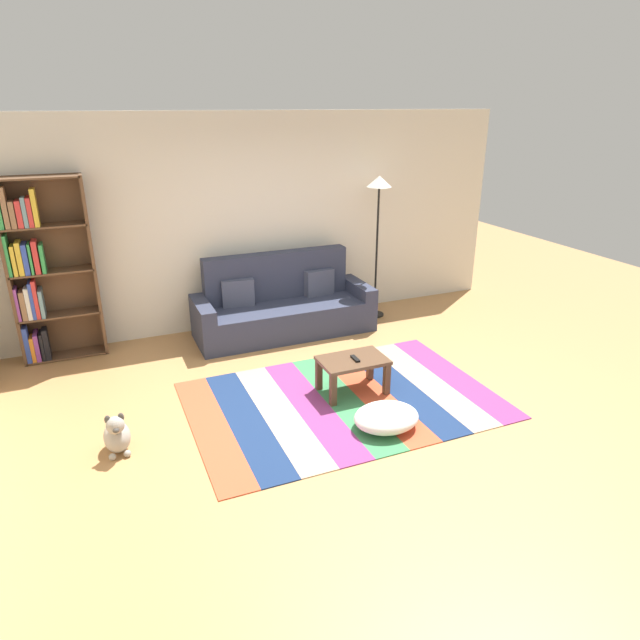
# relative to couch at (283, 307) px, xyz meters

# --- Properties ---
(ground_plane) EXTENTS (14.00, 14.00, 0.00)m
(ground_plane) POSITION_rel_couch_xyz_m (-0.05, -2.02, -0.34)
(ground_plane) COLOR #B27F4C
(back_wall) EXTENTS (6.80, 0.10, 2.70)m
(back_wall) POSITION_rel_couch_xyz_m (-0.05, 0.53, 1.01)
(back_wall) COLOR silver
(back_wall) RESTS_ON ground_plane
(rug) EXTENTS (3.00, 2.02, 0.01)m
(rug) POSITION_rel_couch_xyz_m (-0.06, -1.95, -0.33)
(rug) COLOR #C64C2D
(rug) RESTS_ON ground_plane
(couch) EXTENTS (2.26, 0.80, 1.00)m
(couch) POSITION_rel_couch_xyz_m (0.00, 0.00, 0.00)
(couch) COLOR #2D3347
(couch) RESTS_ON ground_plane
(bookshelf) EXTENTS (0.90, 0.28, 2.07)m
(bookshelf) POSITION_rel_couch_xyz_m (-2.71, 0.28, 0.71)
(bookshelf) COLOR brown
(bookshelf) RESTS_ON ground_plane
(coffee_table) EXTENTS (0.68, 0.44, 0.37)m
(coffee_table) POSITION_rel_couch_xyz_m (0.11, -1.82, -0.03)
(coffee_table) COLOR #513826
(coffee_table) RESTS_ON rug
(pouf) EXTENTS (0.61, 0.50, 0.21)m
(pouf) POSITION_rel_couch_xyz_m (0.09, -2.56, -0.22)
(pouf) COLOR white
(pouf) RESTS_ON rug
(dog) EXTENTS (0.22, 0.35, 0.40)m
(dog) POSITION_rel_couch_xyz_m (-2.19, -1.98, -0.18)
(dog) COLOR #9E998E
(dog) RESTS_ON ground_plane
(standing_lamp) EXTENTS (0.32, 0.32, 1.91)m
(standing_lamp) POSITION_rel_couch_xyz_m (1.37, 0.06, 1.26)
(standing_lamp) COLOR black
(standing_lamp) RESTS_ON ground_plane
(tv_remote) EXTENTS (0.05, 0.15, 0.02)m
(tv_remote) POSITION_rel_couch_xyz_m (0.12, -1.85, 0.05)
(tv_remote) COLOR black
(tv_remote) RESTS_ON coffee_table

